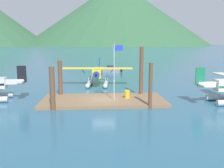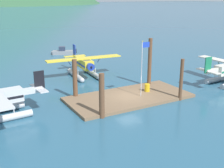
% 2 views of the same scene
% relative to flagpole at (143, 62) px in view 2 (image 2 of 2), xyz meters
% --- Properties ---
extents(ground_plane, '(1200.00, 1200.00, 0.00)m').
position_rel_flagpole_xyz_m(ground_plane, '(-1.25, 0.65, -4.03)').
color(ground_plane, '#285670').
extents(dock_platform, '(13.36, 6.40, 0.30)m').
position_rel_flagpole_xyz_m(dock_platform, '(-1.25, 0.65, -3.88)').
color(dock_platform, brown).
rests_on(dock_platform, ground).
extents(piling_near_left, '(0.50, 0.50, 4.19)m').
position_rel_flagpole_xyz_m(piling_near_left, '(-6.18, -2.51, -1.94)').
color(piling_near_left, brown).
rests_on(piling_near_left, ground).
extents(piling_near_right, '(0.37, 0.37, 4.50)m').
position_rel_flagpole_xyz_m(piling_near_right, '(3.24, -2.47, -1.78)').
color(piling_near_right, brown).
rests_on(piling_near_right, ground).
extents(piling_far_left, '(0.50, 0.50, 4.33)m').
position_rel_flagpole_xyz_m(piling_far_left, '(-6.27, 3.56, -1.87)').
color(piling_far_left, brown).
rests_on(piling_far_left, ground).
extents(piling_far_right, '(0.46, 0.46, 5.93)m').
position_rel_flagpole_xyz_m(piling_far_right, '(3.37, 3.27, -1.07)').
color(piling_far_right, brown).
rests_on(piling_far_right, ground).
extents(flagpole, '(0.95, 0.10, 6.00)m').
position_rel_flagpole_xyz_m(flagpole, '(0.00, 0.00, 0.00)').
color(flagpole, silver).
rests_on(flagpole, dock_platform).
extents(fuel_drum, '(0.62, 0.62, 0.88)m').
position_rel_flagpole_xyz_m(fuel_drum, '(1.41, 0.97, -3.29)').
color(fuel_drum, gold).
rests_on(fuel_drum, dock_platform).
extents(seaplane_yellow_bow_centre, '(10.48, 7.97, 3.84)m').
position_rel_flagpole_xyz_m(seaplane_yellow_bow_centre, '(-1.78, 11.37, -2.46)').
color(seaplane_yellow_bow_centre, '#B7BABF').
rests_on(seaplane_yellow_bow_centre, ground).
extents(boat_grey_open_north, '(4.59, 3.04, 1.50)m').
position_rel_flagpole_xyz_m(boat_grey_open_north, '(1.24, 28.09, -3.55)').
color(boat_grey_open_north, gray).
rests_on(boat_grey_open_north, ground).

